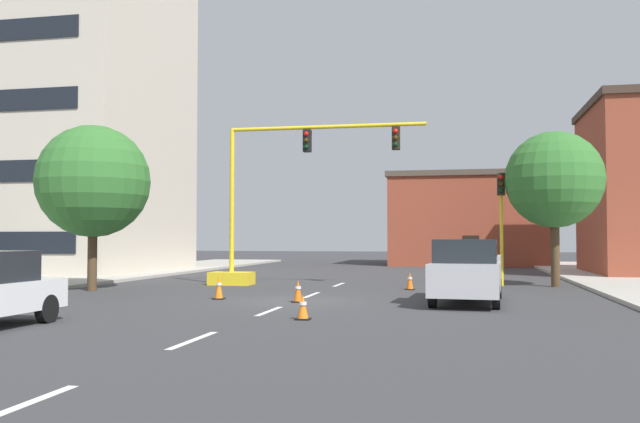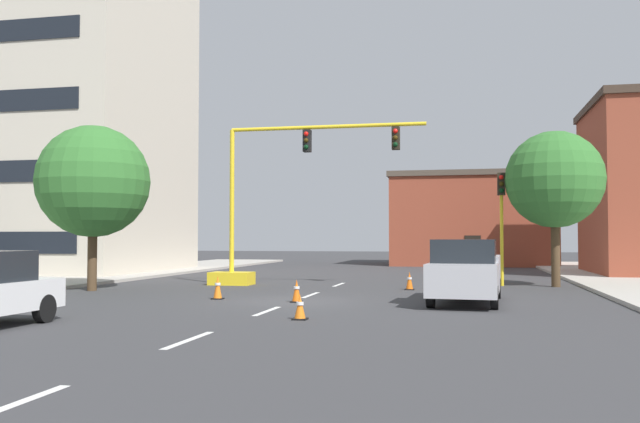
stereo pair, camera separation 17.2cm
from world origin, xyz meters
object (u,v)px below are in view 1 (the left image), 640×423
at_px(traffic_light_pole_right, 501,203).
at_px(traffic_cone_roadside_d, 410,281).
at_px(traffic_signal_gantry, 258,233).
at_px(tree_right_mid, 554,180).
at_px(tree_left_near, 93,181).
at_px(traffic_cone_roadside_a, 303,307).
at_px(traffic_cone_roadside_c, 298,291).
at_px(traffic_cone_roadside_b, 219,288).
at_px(pickup_truck_silver, 467,272).

relative_size(traffic_light_pole_right, traffic_cone_roadside_d, 6.78).
xyz_separation_m(traffic_signal_gantry, tree_right_mid, (12.41, 1.55, 2.20)).
relative_size(tree_left_near, traffic_cone_roadside_d, 9.04).
distance_m(traffic_signal_gantry, traffic_cone_roadside_d, 6.99).
relative_size(traffic_cone_roadside_a, traffic_cone_roadside_c, 0.87).
height_order(traffic_light_pole_right, traffic_cone_roadside_b, traffic_light_pole_right).
bearing_deg(traffic_cone_roadside_c, traffic_signal_gantry, 115.79).
distance_m(traffic_signal_gantry, pickup_truck_silver, 10.93).
distance_m(traffic_cone_roadside_a, traffic_cone_roadside_c, 4.60).
height_order(traffic_light_pole_right, traffic_cone_roadside_c, traffic_light_pole_right).
distance_m(traffic_light_pole_right, traffic_cone_roadside_d, 5.71).
bearing_deg(traffic_cone_roadside_c, tree_right_mid, 44.81).
xyz_separation_m(traffic_signal_gantry, pickup_truck_silver, (8.76, -6.41, -1.28)).
xyz_separation_m(pickup_truck_silver, traffic_cone_roadside_a, (-4.05, -5.31, -0.67)).
relative_size(traffic_light_pole_right, traffic_cone_roadside_b, 6.11).
height_order(traffic_signal_gantry, traffic_cone_roadside_b, traffic_signal_gantry).
height_order(traffic_signal_gantry, traffic_cone_roadside_d, traffic_signal_gantry).
bearing_deg(traffic_cone_roadside_b, tree_right_mid, 35.33).
bearing_deg(traffic_cone_roadside_c, traffic_light_pole_right, 53.07).
bearing_deg(traffic_signal_gantry, traffic_cone_roadside_a, -68.12).
bearing_deg(tree_right_mid, traffic_cone_roadside_a, -120.11).
height_order(tree_right_mid, traffic_cone_roadside_c, tree_right_mid).
bearing_deg(traffic_cone_roadside_d, traffic_cone_roadside_b, -137.38).
bearing_deg(traffic_signal_gantry, traffic_cone_roadside_b, -84.19).
xyz_separation_m(traffic_signal_gantry, traffic_cone_roadside_b, (0.69, -6.76, -1.87)).
bearing_deg(traffic_light_pole_right, traffic_signal_gantry, -170.66).
relative_size(tree_left_near, pickup_truck_silver, 1.16).
height_order(traffic_cone_roadside_a, traffic_cone_roadside_c, traffic_cone_roadside_c).
distance_m(tree_left_near, traffic_cone_roadside_a, 13.09).
relative_size(tree_right_mid, traffic_cone_roadside_d, 9.19).
height_order(traffic_signal_gantry, tree_right_mid, traffic_signal_gantry).
bearing_deg(tree_left_near, traffic_light_pole_right, 21.02).
xyz_separation_m(traffic_light_pole_right, traffic_cone_roadside_b, (-9.57, -8.45, -3.14)).
relative_size(traffic_light_pole_right, tree_right_mid, 0.74).
bearing_deg(traffic_cone_roadside_c, traffic_cone_roadside_b, 169.54).
xyz_separation_m(traffic_light_pole_right, pickup_truck_silver, (-1.50, -8.10, -2.55)).
relative_size(traffic_signal_gantry, traffic_cone_roadside_d, 13.17).
relative_size(traffic_signal_gantry, traffic_cone_roadside_b, 11.87).
distance_m(tree_right_mid, traffic_cone_roadside_b, 14.93).
relative_size(traffic_signal_gantry, traffic_cone_roadside_a, 14.82).
relative_size(traffic_light_pole_right, traffic_cone_roadside_a, 7.63).
distance_m(traffic_signal_gantry, traffic_cone_roadside_c, 8.31).
xyz_separation_m(traffic_light_pole_right, traffic_cone_roadside_a, (-5.55, -13.41, -3.22)).
height_order(traffic_cone_roadside_a, traffic_cone_roadside_d, traffic_cone_roadside_d).
height_order(traffic_light_pole_right, pickup_truck_silver, traffic_light_pole_right).
distance_m(pickup_truck_silver, traffic_cone_roadside_b, 8.10).
xyz_separation_m(tree_left_near, traffic_cone_roadside_a, (10.06, -7.42, -3.91)).
bearing_deg(traffic_cone_roadside_b, traffic_cone_roadside_c, -10.46).
distance_m(traffic_signal_gantry, traffic_cone_roadside_a, 12.79).
bearing_deg(pickup_truck_silver, tree_left_near, 171.51).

